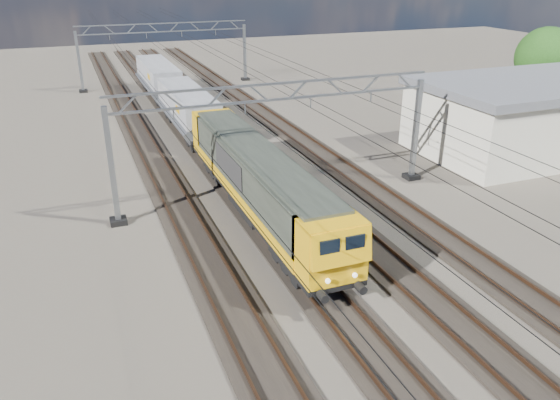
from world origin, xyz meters
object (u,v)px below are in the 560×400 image
object	(u,v)px
hopper_wagon_lead	(188,108)
tree_far	(549,60)
catenary_gantry_mid	(279,137)
hopper_wagon_mid	(158,77)
catenary_gantry_far	(166,52)
locomotive	(257,178)
industrial_shed	(540,114)

from	to	relation	value
hopper_wagon_lead	tree_far	bearing A→B (deg)	-10.55
catenary_gantry_mid	hopper_wagon_mid	xyz separation A→B (m)	(-2.00, 30.00, -1.67)
hopper_wagon_lead	hopper_wagon_mid	size ratio (longest dim) A/B	1.00
catenary_gantry_mid	catenary_gantry_far	world-z (taller)	same
hopper_wagon_lead	catenary_gantry_far	bearing A→B (deg)	84.34
locomotive	hopper_wagon_mid	distance (m)	31.90
catenary_gantry_mid	tree_far	size ratio (longest dim) A/B	2.47
tree_far	hopper_wagon_lead	bearing A→B (deg)	169.45
catenary_gantry_far	hopper_wagon_lead	distance (m)	20.36
industrial_shed	catenary_gantry_mid	bearing A→B (deg)	-174.81
hopper_wagon_lead	hopper_wagon_mid	xyz separation A→B (m)	(0.00, 14.20, 0.00)
hopper_wagon_lead	hopper_wagon_mid	distance (m)	14.20
catenary_gantry_far	hopper_wagon_lead	xyz separation A→B (m)	(-2.00, -20.20, -1.67)
locomotive	hopper_wagon_lead	xyz separation A→B (m)	(-0.00, 17.70, -0.09)
tree_far	hopper_wagon_mid	bearing A→B (deg)	147.97
hopper_wagon_lead	hopper_wagon_mid	bearing A→B (deg)	90.00
catenary_gantry_far	tree_far	distance (m)	40.10
catenary_gantry_mid	tree_far	bearing A→B (deg)	17.89
locomotive	hopper_wagon_lead	size ratio (longest dim) A/B	1.62
catenary_gantry_far	industrial_shed	size ratio (longest dim) A/B	1.07
catenary_gantry_mid	tree_far	xyz separation A→B (m)	(30.32, 9.79, 1.24)
catenary_gantry_mid	locomotive	distance (m)	3.17
catenary_gantry_mid	catenary_gantry_far	bearing A→B (deg)	90.00
hopper_wagon_mid	catenary_gantry_mid	bearing A→B (deg)	-86.19
industrial_shed	catenary_gantry_far	bearing A→B (deg)	122.91
hopper_wagon_mid	tree_far	size ratio (longest dim) A/B	1.61
industrial_shed	hopper_wagon_lead	bearing A→B (deg)	150.09
catenary_gantry_mid	industrial_shed	xyz separation A→B (m)	(22.00, 2.00, -1.18)
catenary_gantry_far	hopper_wagon_mid	world-z (taller)	catenary_gantry_far
tree_far	industrial_shed	bearing A→B (deg)	-136.88
locomotive	hopper_wagon_mid	xyz separation A→B (m)	(-0.00, 31.90, -0.09)
hopper_wagon_lead	industrial_shed	distance (m)	27.69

